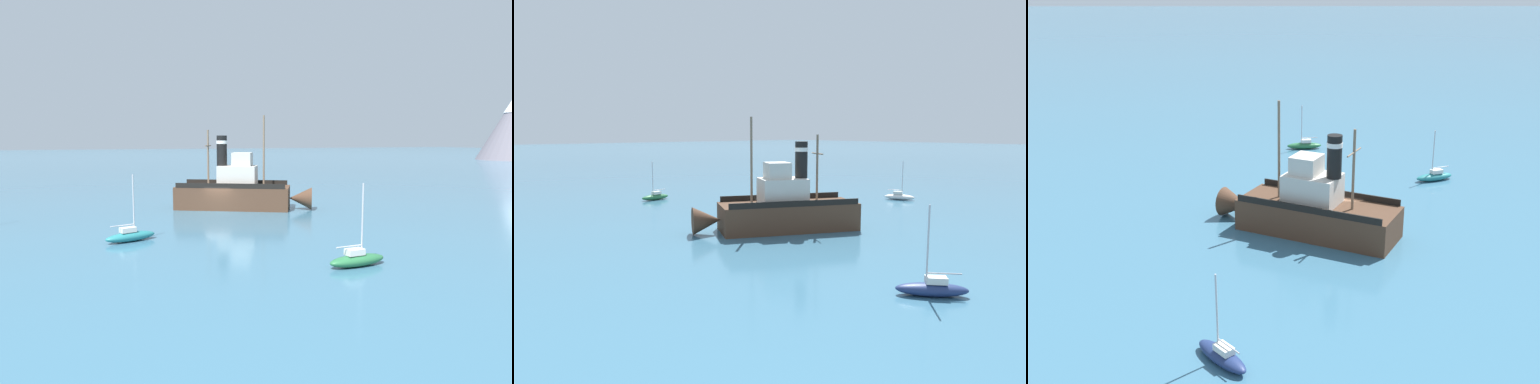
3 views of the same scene
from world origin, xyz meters
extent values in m
plane|color=#38667F|center=(0.00, 0.00, 0.00)|extent=(600.00, 600.00, 0.00)
cube|color=#4C3323|center=(-1.72, 2.20, 1.20)|extent=(9.36, 12.69, 2.40)
cone|color=#4C3323|center=(1.54, 8.62, 1.20)|extent=(3.18, 3.21, 2.35)
cube|color=beige|center=(-1.49, 2.64, 3.50)|extent=(4.49, 4.93, 2.20)
cube|color=beige|center=(-1.27, 3.09, 5.30)|extent=(2.87, 2.78, 1.40)
cylinder|color=black|center=(-2.27, 1.13, 6.20)|extent=(1.10, 1.10, 3.20)
cylinder|color=silver|center=(-2.27, 1.13, 7.10)|extent=(1.16, 1.16, 0.35)
cylinder|color=#75604C|center=(-0.23, 5.14, 6.15)|extent=(0.20, 0.20, 7.50)
cylinder|color=#75604C|center=(-2.94, -0.21, 5.40)|extent=(0.20, 0.20, 6.00)
cylinder|color=#75604C|center=(-2.94, -0.21, 6.72)|extent=(2.37, 1.29, 0.12)
cube|color=black|center=(-3.64, 3.17, 2.65)|extent=(5.27, 10.22, 0.50)
cube|color=black|center=(0.20, 1.22, 2.65)|extent=(5.27, 10.22, 0.50)
ellipsoid|color=navy|center=(-18.63, 8.06, 0.35)|extent=(3.59, 3.32, 0.70)
cube|color=silver|center=(-18.79, 7.93, 0.88)|extent=(1.25, 1.20, 0.36)
cylinder|color=#B7B7BC|center=(-18.41, 8.26, 2.80)|extent=(0.10, 0.10, 4.20)
cylinder|color=#B7B7BC|center=(-19.09, 7.67, 1.25)|extent=(1.41, 1.24, 0.08)
ellipsoid|color=#286B3D|center=(22.30, 2.35, 0.35)|extent=(1.43, 3.88, 0.70)
cube|color=silver|center=(22.32, 2.16, 0.88)|extent=(0.73, 1.15, 0.36)
cylinder|color=#B7B7BC|center=(22.27, 2.65, 2.80)|extent=(0.10, 0.10, 4.20)
cylinder|color=#B7B7BC|center=(22.35, 1.76, 1.25)|extent=(0.24, 1.80, 0.08)
ellipsoid|color=#23757A|center=(10.95, -9.58, 0.35)|extent=(2.34, 3.95, 0.70)
cube|color=silver|center=(11.01, -9.77, 0.88)|extent=(0.98, 1.25, 0.36)
cylinder|color=#B7B7BC|center=(10.84, -9.30, 2.80)|extent=(0.10, 0.10, 4.20)
cylinder|color=#B7B7BC|center=(11.15, -10.14, 1.25)|extent=(0.70, 1.72, 0.08)
camera|label=1|loc=(44.77, -12.21, 7.43)|focal=32.00mm
camera|label=2|loc=(-30.13, 30.06, 8.69)|focal=32.00mm
camera|label=3|loc=(-46.76, 5.08, 19.13)|focal=45.00mm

